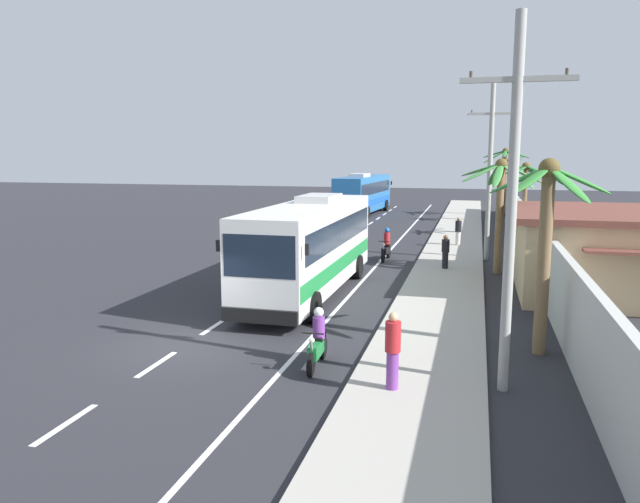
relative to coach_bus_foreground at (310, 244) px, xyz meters
The scene contains 18 objects.
ground_plane 7.76m from the coach_bus_foreground, 103.62° to the right, with size 160.00×160.00×0.00m, color #28282D.
sidewalk_kerb 6.02m from the coach_bus_foreground, 28.29° to the left, with size 3.20×90.00×0.14m, color #A8A399.
lane_markings 7.29m from the coach_bus_foreground, 87.64° to the left, with size 3.48×71.00×0.01m.
boundary_wall 11.11m from the coach_bus_foreground, 37.22° to the left, with size 0.24×60.00×2.53m, color #B2B2AD.
coach_bus_foreground is the anchor object (origin of this frame).
coach_bus_far_lane 31.25m from the coach_bus_foreground, 96.65° to the left, with size 3.48×11.41×3.67m.
motorcycle_beside_bus 8.38m from the coach_bus_foreground, 73.35° to the right, with size 0.56×1.96×1.55m.
motorcycle_trailing 8.60m from the coach_bus_foreground, 77.84° to the left, with size 0.56×1.96×1.67m.
pedestrian_near_kerb 10.38m from the coach_bus_foreground, 64.20° to the right, with size 0.36×0.36×1.80m.
pedestrian_midwalk 14.54m from the coach_bus_foreground, 68.83° to the left, with size 0.36×0.36×1.62m.
pedestrian_far_walk 7.77m from the coach_bus_foreground, 50.53° to the left, with size 0.36×0.36×1.58m.
utility_pole_nearest 11.20m from the coach_bus_foreground, 50.28° to the right, with size 2.47×0.24×8.51m.
utility_pole_mid 12.03m from the coach_bus_foreground, 54.60° to the left, with size 2.47×0.24×8.92m.
palm_nearest 20.88m from the coach_bus_foreground, 63.86° to the left, with size 3.12×3.04×4.88m.
palm_second 9.82m from the coach_bus_foreground, 33.86° to the right, with size 3.11×2.84×5.36m.
palm_third 33.37m from the coach_bus_foreground, 75.28° to the left, with size 4.03×4.05×5.87m.
palm_fourth 28.60m from the coach_bus_foreground, 72.49° to the left, with size 2.91×2.71×5.02m.
palm_farthest 9.63m from the coach_bus_foreground, 40.08° to the left, with size 3.78×3.66×5.24m.
Camera 1 is at (7.99, -15.35, 5.51)m, focal length 34.28 mm.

